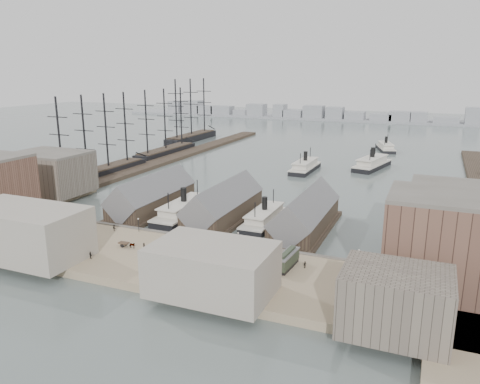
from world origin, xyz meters
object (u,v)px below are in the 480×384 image
at_px(horse_cart_left, 71,225).
at_px(horse_cart_center, 129,245).
at_px(ferry_docked_west, 184,210).
at_px(tram, 287,260).
at_px(horse_cart_right, 219,263).

relative_size(horse_cart_left, horse_cart_center, 0.97).
distance_m(ferry_docked_west, horse_cart_center, 33.27).
xyz_separation_m(tram, horse_cart_center, (-40.45, -3.63, -0.99)).
xyz_separation_m(ferry_docked_west, horse_cart_center, (2.87, -33.14, 0.39)).
distance_m(tram, horse_cart_left, 65.02).
relative_size(ferry_docked_west, horse_cart_left, 6.10).
bearing_deg(ferry_docked_west, horse_cart_center, -85.05).
distance_m(horse_cart_left, horse_cart_center, 25.29).
bearing_deg(horse_cart_right, tram, -68.80).
xyz_separation_m(ferry_docked_west, horse_cart_right, (28.80, -34.95, 0.37)).
height_order(tram, horse_cart_right, tram).
bearing_deg(horse_cart_center, horse_cart_left, 73.17).
height_order(ferry_docked_west, horse_cart_right, ferry_docked_west).
xyz_separation_m(horse_cart_left, horse_cart_right, (50.44, -8.05, -0.03)).
bearing_deg(horse_cart_right, horse_cart_left, 81.60).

